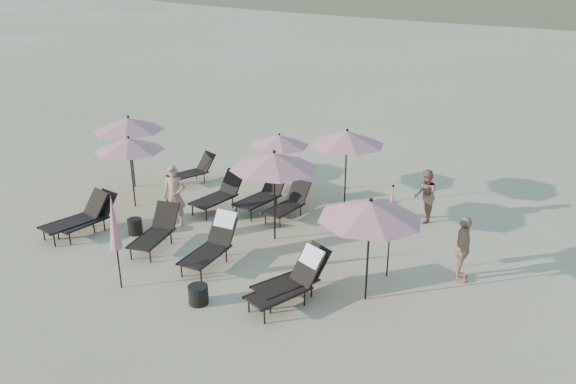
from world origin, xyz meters
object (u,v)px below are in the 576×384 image
Objects in this scene: lounger_1 at (78,217)px; lounger_8 at (263,194)px; lounger_6 at (193,170)px; lounger_3 at (213,243)px; umbrella_closed_0 at (114,223)px; side_table_1 at (198,295)px; umbrella_open_1 at (274,161)px; umbrella_open_5 at (129,124)px; umbrella_open_2 at (370,210)px; beachgoer_a at (175,196)px; lounger_0 at (89,216)px; lounger_5 at (291,281)px; lounger_9 at (289,203)px; side_table_0 at (135,226)px; lounger_7 at (219,194)px; lounger_2 at (156,231)px; umbrella_closed_1 at (391,214)px; lounger_4 at (294,276)px; beachgoer_b at (425,196)px; umbrella_open_0 at (129,144)px; umbrella_open_3 at (279,141)px; umbrella_open_4 at (347,138)px; beachgoer_c at (463,249)px.

lounger_8 reaches higher than lounger_1.
lounger_3 is at bearing -26.51° from lounger_6.
umbrella_closed_0 is 5.35× the size of side_table_1.
umbrella_open_1 is 6.29m from umbrella_open_5.
beachgoer_a is at bearing 177.40° from umbrella_open_2.
lounger_0 is 0.92× the size of lounger_5.
lounger_5 is 4.67m from lounger_9.
beachgoer_a is at bearing -39.19° from lounger_6.
lounger_8 is (-1.14, 3.37, -0.04)m from lounger_3.
lounger_0 is 3.99× the size of side_table_0.
lounger_7 is at bearing -13.84° from lounger_6.
beachgoer_a is at bearing 54.56° from lounger_1.
lounger_3 is (4.17, 0.96, 0.05)m from lounger_1.
lounger_2 is 0.80× the size of umbrella_closed_1.
lounger_4 is 1.08× the size of lounger_6.
beachgoer_b is (7.30, 6.42, 0.29)m from lounger_1.
umbrella_open_0 reaches higher than beachgoer_a.
lounger_5 is 8.33m from lounger_6.
lounger_9 is at bearing 46.94° from lounger_0.
lounger_8 is 0.76× the size of umbrella_open_5.
lounger_2 is at bearing -28.72° from umbrella_open_0.
lounger_6 is at bearing 113.27° from side_table_0.
umbrella_open_3 is (-1.34, 1.32, 1.37)m from lounger_9.
umbrella_closed_0 is at bearing -97.52° from lounger_9.
umbrella_open_3 is at bearing 143.83° from umbrella_open_2.
beachgoer_b is at bearing 100.36° from umbrella_closed_1.
umbrella_open_2 is (3.87, 0.76, 1.58)m from lounger_3.
umbrella_open_5 reaches higher than lounger_6.
lounger_1 is 4.34× the size of side_table_0.
umbrella_open_0 reaches higher than lounger_5.
umbrella_open_0 reaches higher than lounger_0.
lounger_4 is at bearing -43.73° from umbrella_open_1.
umbrella_closed_0 is at bearing -85.37° from lounger_8.
umbrella_closed_0 reaches higher than lounger_6.
umbrella_open_3 is 0.84× the size of umbrella_open_4.
umbrella_closed_1 reaches higher than side_table_0.
lounger_2 is 0.83× the size of umbrella_open_0.
lounger_5 is 0.77× the size of umbrella_open_5.
umbrella_open_5 reaches higher than beachgoer_b.
lounger_9 is (-2.70, 3.44, -0.03)m from lounger_4.
side_table_0 is 4.21m from side_table_1.
lounger_6 is (-7.09, 3.89, -0.03)m from lounger_4.
lounger_9 is (4.39, -0.45, -0.00)m from lounger_6.
lounger_2 is (2.39, 0.70, -0.03)m from lounger_1.
lounger_4 is (6.68, 0.91, -0.02)m from lounger_1.
umbrella_open_1 is at bearing 153.37° from lounger_4.
umbrella_open_5 reaches higher than umbrella_open_2.
beachgoer_c reaches higher than lounger_8.
lounger_3 is 2.92m from side_table_0.
umbrella_closed_1 reaches higher than lounger_6.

